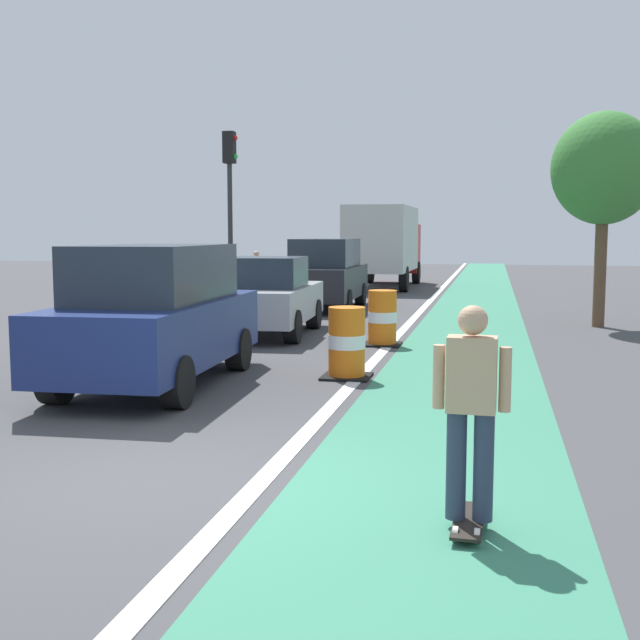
% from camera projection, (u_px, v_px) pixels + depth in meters
% --- Properties ---
extents(ground_plane, '(100.00, 100.00, 0.00)m').
position_uv_depth(ground_plane, '(159.00, 481.00, 7.06)').
color(ground_plane, '#424244').
extents(bike_lane_strip, '(2.50, 80.00, 0.01)m').
position_uv_depth(bike_lane_strip, '(470.00, 329.00, 18.19)').
color(bike_lane_strip, '#387F60').
rests_on(bike_lane_strip, ground).
extents(lane_divider_stripe, '(0.20, 80.00, 0.01)m').
position_uv_depth(lane_divider_stripe, '(405.00, 327.00, 18.51)').
color(lane_divider_stripe, silver).
rests_on(lane_divider_stripe, ground).
extents(skateboarder_on_lane, '(0.57, 0.81, 1.69)m').
position_uv_depth(skateboarder_on_lane, '(471.00, 410.00, 5.81)').
color(skateboarder_on_lane, black).
rests_on(skateboarder_on_lane, ground).
extents(parked_suv_nearest, '(2.07, 4.68, 2.04)m').
position_uv_depth(parked_suv_nearest, '(156.00, 315.00, 11.40)').
color(parked_suv_nearest, navy).
rests_on(parked_suv_nearest, ground).
extents(parked_sedan_second, '(2.10, 4.20, 1.70)m').
position_uv_depth(parked_sedan_second, '(266.00, 297.00, 17.06)').
color(parked_sedan_second, '#9EA0A5').
rests_on(parked_sedan_second, ground).
extents(parked_suv_third, '(2.00, 4.64, 2.04)m').
position_uv_depth(parked_suv_third, '(326.00, 273.00, 22.96)').
color(parked_suv_third, black).
rests_on(parked_suv_third, ground).
extents(traffic_barrel_front, '(0.73, 0.73, 1.09)m').
position_uv_depth(traffic_barrel_front, '(347.00, 343.00, 12.03)').
color(traffic_barrel_front, orange).
rests_on(traffic_barrel_front, ground).
extents(traffic_barrel_mid, '(0.73, 0.73, 1.09)m').
position_uv_depth(traffic_barrel_mid, '(382.00, 319.00, 15.53)').
color(traffic_barrel_mid, orange).
rests_on(traffic_barrel_mid, ground).
extents(delivery_truck_down_block, '(2.38, 7.61, 3.23)m').
position_uv_depth(delivery_truck_down_block, '(385.00, 242.00, 31.87)').
color(delivery_truck_down_block, beige).
rests_on(delivery_truck_down_block, ground).
extents(traffic_light_corner, '(0.41, 0.32, 5.10)m').
position_uv_depth(traffic_light_corner, '(230.00, 188.00, 22.73)').
color(traffic_light_corner, '#2D2D2D').
rests_on(traffic_light_corner, ground).
extents(pedestrian_crossing, '(0.34, 0.20, 1.61)m').
position_uv_depth(pedestrian_crossing, '(256.00, 273.00, 26.50)').
color(pedestrian_crossing, '#33333D').
rests_on(pedestrian_crossing, ground).
extents(street_tree_sidewalk, '(2.40, 2.40, 5.00)m').
position_uv_depth(street_tree_sidewalk, '(604.00, 170.00, 18.25)').
color(street_tree_sidewalk, brown).
rests_on(street_tree_sidewalk, ground).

